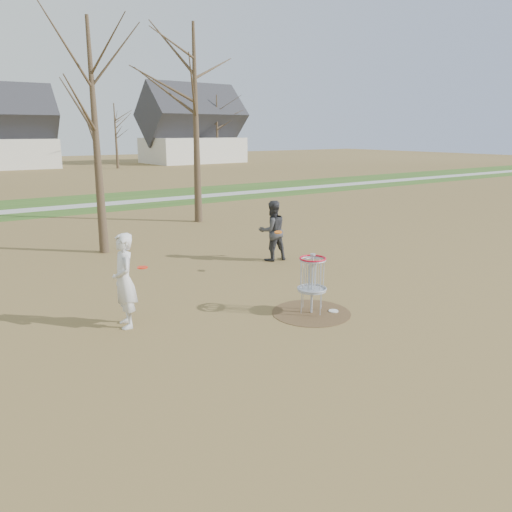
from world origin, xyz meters
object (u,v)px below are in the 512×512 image
(disc_golf_basket, at_px, (312,274))
(player_standing, at_px, (124,281))
(player_throwing, at_px, (272,231))
(disc_grounded, at_px, (333,311))

(disc_golf_basket, bearing_deg, player_standing, 156.65)
(player_throwing, relative_size, disc_grounded, 8.73)
(disc_grounded, bearing_deg, player_standing, 156.28)
(disc_golf_basket, bearing_deg, disc_grounded, -26.64)
(player_standing, relative_size, disc_golf_basket, 1.49)
(disc_grounded, bearing_deg, disc_golf_basket, 153.36)
(player_throwing, bearing_deg, player_standing, 32.97)
(player_standing, height_order, disc_golf_basket, player_standing)
(disc_grounded, bearing_deg, player_throwing, 70.49)
(disc_grounded, xyz_separation_m, disc_golf_basket, (-0.47, 0.24, 0.89))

